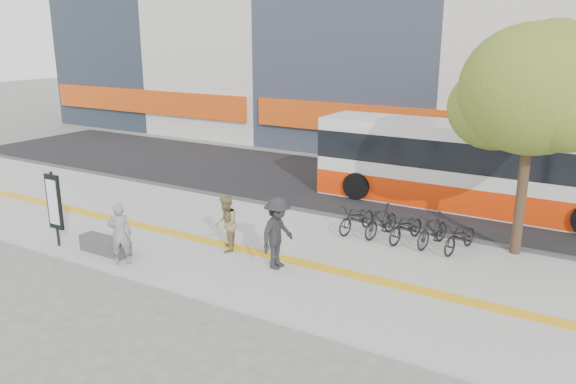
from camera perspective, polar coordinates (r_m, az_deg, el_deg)
The scene contains 13 objects.
ground at distance 15.75m, azimuth -8.27°, elevation -6.80°, with size 120.00×120.00×0.00m, color #5E5E5A.
sidewalk at distance 16.83m, azimuth -5.05°, elevation -5.03°, with size 40.00×7.00×0.08m, color gray.
tactile_strip at distance 16.44m, azimuth -6.08°, elevation -5.41°, with size 40.00×0.45×0.01m, color gold.
street at distance 23.02m, azimuth 5.95°, elevation 0.64°, with size 40.00×8.00×0.06m, color black.
curb at distance 19.60m, azimuth 0.95°, elevation -1.85°, with size 40.00×0.25×0.14m, color #323335.
bench at distance 16.57m, azimuth -17.99°, elevation -5.15°, with size 1.60×0.45×0.45m, color #323335.
signboard at distance 17.27m, azimuth -22.56°, elevation -1.03°, with size 0.55×0.10×2.20m.
street_tree at distance 16.21m, azimuth 23.53°, elevation 9.22°, with size 4.40×3.80×6.31m.
bus at distance 20.66m, azimuth 18.09°, elevation 2.20°, with size 10.96×2.60×2.92m.
bicycle_row at distance 16.91m, azimuth 11.86°, elevation -3.43°, with size 4.10×1.77×0.98m.
seated_woman at distance 15.48m, azimuth -16.62°, elevation -4.05°, with size 0.62×0.41×1.69m, color black.
pedestrian_tan at distance 15.83m, azimuth -6.30°, elevation -3.20°, with size 0.78×0.61×1.60m, color olive.
pedestrian_dark at distance 14.57m, azimuth -1.06°, elevation -4.17°, with size 1.23×0.71×1.90m, color #232326.
Camera 1 is at (9.34, -11.18, 5.99)m, focal length 35.19 mm.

